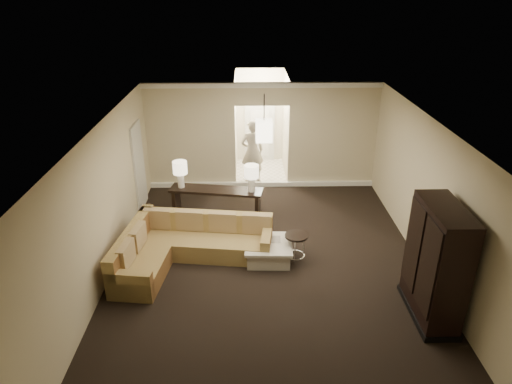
{
  "coord_description": "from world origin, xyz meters",
  "views": [
    {
      "loc": [
        -0.4,
        -7.36,
        5.06
      ],
      "look_at": [
        -0.21,
        1.2,
        1.1
      ],
      "focal_mm": 32.0,
      "sensor_mm": 36.0,
      "label": 1
    }
  ],
  "objects_px": {
    "sectional_sofa": "(184,246)",
    "armoire": "(436,266)",
    "console_table": "(217,202)",
    "drink_table": "(296,242)",
    "person": "(252,148)",
    "coffee_table": "(268,251)"
  },
  "relations": [
    {
      "from": "drink_table",
      "to": "console_table",
      "type": "bearing_deg",
      "value": 134.82
    },
    {
      "from": "armoire",
      "to": "drink_table",
      "type": "xyz_separation_m",
      "value": [
        -2.03,
        1.68,
        -0.55
      ]
    },
    {
      "from": "armoire",
      "to": "drink_table",
      "type": "bearing_deg",
      "value": 140.52
    },
    {
      "from": "person",
      "to": "sectional_sofa",
      "type": "bearing_deg",
      "value": 55.55
    },
    {
      "from": "armoire",
      "to": "person",
      "type": "relative_size",
      "value": 1.02
    },
    {
      "from": "drink_table",
      "to": "person",
      "type": "relative_size",
      "value": 0.29
    },
    {
      "from": "coffee_table",
      "to": "person",
      "type": "xyz_separation_m",
      "value": [
        -0.27,
        3.93,
        0.78
      ]
    },
    {
      "from": "sectional_sofa",
      "to": "person",
      "type": "bearing_deg",
      "value": 77.72
    },
    {
      "from": "armoire",
      "to": "person",
      "type": "bearing_deg",
      "value": 116.73
    },
    {
      "from": "armoire",
      "to": "sectional_sofa",
      "type": "bearing_deg",
      "value": 158.32
    },
    {
      "from": "coffee_table",
      "to": "console_table",
      "type": "bearing_deg",
      "value": 124.3
    },
    {
      "from": "console_table",
      "to": "armoire",
      "type": "distance_m",
      "value": 5.0
    },
    {
      "from": "drink_table",
      "to": "person",
      "type": "bearing_deg",
      "value": 101.49
    },
    {
      "from": "console_table",
      "to": "drink_table",
      "type": "distance_m",
      "value": 2.35
    },
    {
      "from": "armoire",
      "to": "drink_table",
      "type": "relative_size",
      "value": 3.51
    },
    {
      "from": "sectional_sofa",
      "to": "armoire",
      "type": "distance_m",
      "value": 4.61
    },
    {
      "from": "drink_table",
      "to": "person",
      "type": "height_order",
      "value": "person"
    },
    {
      "from": "console_table",
      "to": "drink_table",
      "type": "relative_size",
      "value": 3.78
    },
    {
      "from": "person",
      "to": "coffee_table",
      "type": "bearing_deg",
      "value": 78.96
    },
    {
      "from": "sectional_sofa",
      "to": "console_table",
      "type": "relative_size",
      "value": 1.39
    },
    {
      "from": "coffee_table",
      "to": "console_table",
      "type": "xyz_separation_m",
      "value": [
        -1.11,
        1.63,
        0.29
      ]
    },
    {
      "from": "armoire",
      "to": "drink_table",
      "type": "distance_m",
      "value": 2.69
    }
  ]
}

